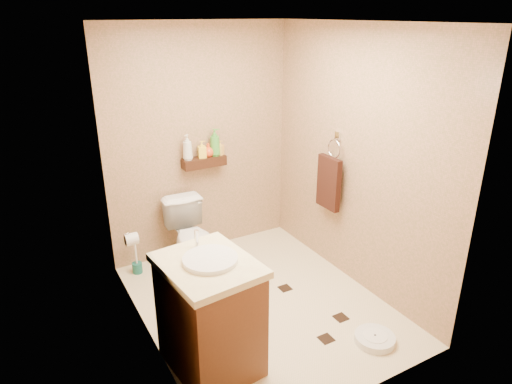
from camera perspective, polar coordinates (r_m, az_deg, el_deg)
ground at (r=4.26m, az=0.54°, el=-13.73°), size 2.50×2.50×0.00m
wall_back at (r=4.77m, az=-6.99°, el=6.06°), size 2.00×0.04×2.40m
wall_front at (r=2.78m, az=13.69°, el=-6.10°), size 2.00×0.04×2.40m
wall_left at (r=3.35m, az=-14.38°, el=-1.32°), size 0.04×2.50×2.40m
wall_right at (r=4.27m, az=12.33°, el=3.84°), size 0.04×2.50×2.40m
ceiling at (r=3.48m, az=0.68°, el=20.52°), size 2.00×2.50×0.02m
wall_shelf at (r=4.75m, az=-6.51°, el=3.75°), size 0.46×0.14×0.10m
floor_accents at (r=4.24m, az=0.93°, el=-13.94°), size 1.21×1.36×0.01m
toilet at (r=4.61m, az=-7.92°, el=-5.78°), size 0.43×0.72×0.72m
vanity at (r=3.39m, az=-5.78°, el=-14.91°), size 0.66×0.78×1.01m
bathroom_scale at (r=3.95m, az=14.62°, el=-17.31°), size 0.40×0.40×0.06m
toilet_brush at (r=4.78m, az=-14.72°, el=-8.13°), size 0.10×0.10×0.44m
towel_ring at (r=4.47m, az=9.14°, el=1.44°), size 0.12×0.30×0.76m
toilet_paper at (r=4.18m, az=-15.31°, el=-5.70°), size 0.12×0.11×0.12m
bottle_a at (r=4.64m, az=-8.58°, el=5.54°), size 0.14×0.14×0.26m
bottle_b at (r=4.71m, az=-6.78°, el=5.32°), size 0.10×0.09×0.18m
bottle_c at (r=4.74m, az=-5.98°, el=5.25°), size 0.15×0.15×0.14m
bottle_d at (r=4.75m, az=-5.17°, el=6.21°), size 0.15×0.15×0.29m
bottle_e at (r=4.79m, az=-4.52°, el=5.55°), size 0.10×0.10×0.15m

